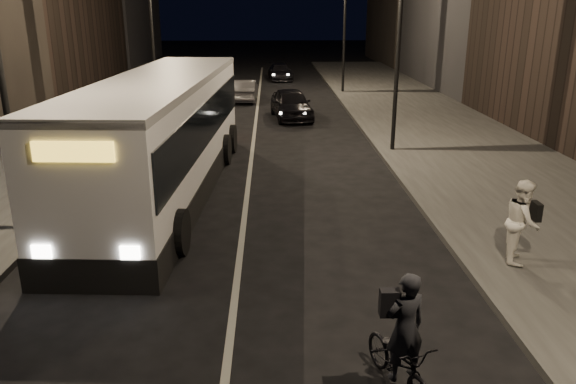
{
  "coord_description": "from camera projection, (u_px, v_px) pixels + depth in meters",
  "views": [
    {
      "loc": [
        0.75,
        -9.63,
        5.57
      ],
      "look_at": [
        1.14,
        2.65,
        1.5
      ],
      "focal_mm": 35.0,
      "sensor_mm": 36.0,
      "label": 1
    }
  ],
  "objects": [
    {
      "name": "ground",
      "position": [
        234.0,
        309.0,
        10.87
      ],
      "size": [
        180.0,
        180.0,
        0.0
      ],
      "primitive_type": "plane",
      "color": "black",
      "rests_on": "ground"
    },
    {
      "name": "sidewalk_right",
      "position": [
        449.0,
        139.0,
        24.38
      ],
      "size": [
        7.0,
        70.0,
        0.16
      ],
      "primitive_type": "cube",
      "color": "#343532",
      "rests_on": "ground"
    },
    {
      "name": "sidewalk_left",
      "position": [
        54.0,
        142.0,
        23.87
      ],
      "size": [
        7.0,
        70.0,
        0.16
      ],
      "primitive_type": "cube",
      "color": "#343532",
      "rests_on": "ground"
    },
    {
      "name": "streetlight_right_mid",
      "position": [
        393.0,
        12.0,
        20.72
      ],
      "size": [
        1.2,
        0.44,
        8.12
      ],
      "color": "black",
      "rests_on": "sidewalk_right"
    },
    {
      "name": "streetlight_right_far",
      "position": [
        341.0,
        10.0,
        35.9
      ],
      "size": [
        1.2,
        0.44,
        8.12
      ],
      "color": "black",
      "rests_on": "sidewalk_right"
    },
    {
      "name": "streetlight_left_near",
      "position": [
        3.0,
        16.0,
        12.82
      ],
      "size": [
        1.2,
        0.44,
        8.12
      ],
      "color": "black",
      "rests_on": "sidewalk_left"
    },
    {
      "name": "streetlight_left_far",
      "position": [
        155.0,
        10.0,
        29.89
      ],
      "size": [
        1.2,
        0.44,
        8.12
      ],
      "color": "black",
      "rests_on": "sidewalk_left"
    },
    {
      "name": "city_bus",
      "position": [
        163.0,
        131.0,
        17.12
      ],
      "size": [
        3.76,
        13.48,
        3.59
      ],
      "rotation": [
        0.0,
        0.0,
        -0.06
      ],
      "color": "white",
      "rests_on": "ground"
    },
    {
      "name": "cyclist_on_bicycle",
      "position": [
        401.0,
        352.0,
        8.34
      ],
      "size": [
        1.16,
        1.89,
        2.05
      ],
      "rotation": [
        0.0,
        0.0,
        0.33
      ],
      "color": "black",
      "rests_on": "ground"
    },
    {
      "name": "pedestrian_woman",
      "position": [
        522.0,
        221.0,
        12.28
      ],
      "size": [
        0.97,
        1.1,
        1.88
      ],
      "primitive_type": "imported",
      "rotation": [
        0.0,
        0.0,
        1.23
      ],
      "color": "white",
      "rests_on": "sidewalk_right"
    },
    {
      "name": "car_near",
      "position": [
        291.0,
        104.0,
        29.03
      ],
      "size": [
        2.36,
        4.69,
        1.53
      ],
      "primitive_type": "imported",
      "rotation": [
        0.0,
        0.0,
        0.13
      ],
      "color": "black",
      "rests_on": "ground"
    },
    {
      "name": "car_mid",
      "position": [
        245.0,
        90.0,
        34.48
      ],
      "size": [
        1.48,
        4.01,
        1.31
      ],
      "primitive_type": "imported",
      "rotation": [
        0.0,
        0.0,
        3.12
      ],
      "color": "#3B3A3D",
      "rests_on": "ground"
    },
    {
      "name": "car_far",
      "position": [
        280.0,
        72.0,
        44.41
      ],
      "size": [
        2.11,
        4.39,
        1.23
      ],
      "primitive_type": "imported",
      "rotation": [
        0.0,
        0.0,
        0.09
      ],
      "color": "black",
      "rests_on": "ground"
    }
  ]
}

